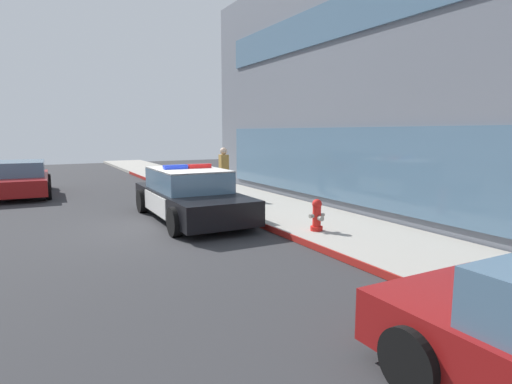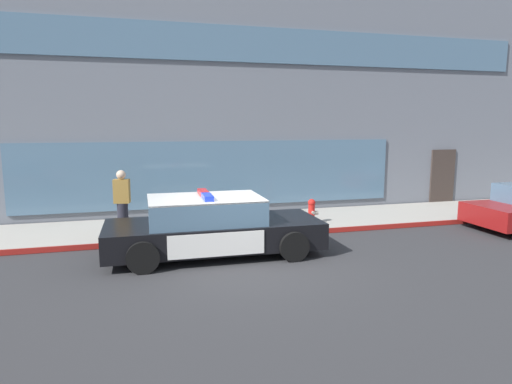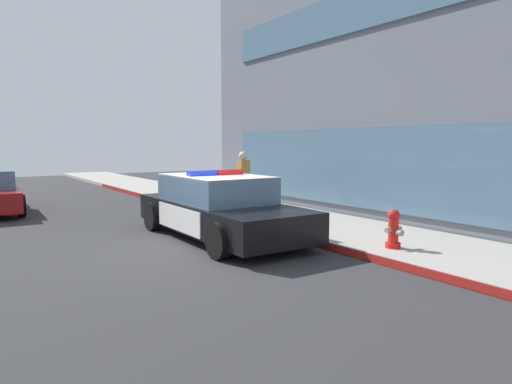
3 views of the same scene
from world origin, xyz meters
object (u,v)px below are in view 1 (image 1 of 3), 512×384
at_px(fire_hydrant, 317,215).
at_px(car_far_lane, 20,179).
at_px(police_cruiser, 190,195).
at_px(pedestrian_on_sidewalk, 224,173).

distance_m(fire_hydrant, car_far_lane, 12.01).
xyz_separation_m(police_cruiser, fire_hydrant, (3.27, 1.86, -0.18)).
height_order(police_cruiser, fire_hydrant, police_cruiser).
bearing_deg(car_far_lane, pedestrian_on_sidewalk, -127.60).
bearing_deg(fire_hydrant, pedestrian_on_sidewalk, 179.28).
relative_size(police_cruiser, fire_hydrant, 6.85).
relative_size(fire_hydrant, car_far_lane, 0.16).
bearing_deg(police_cruiser, pedestrian_on_sidewalk, 137.15).
xyz_separation_m(fire_hydrant, pedestrian_on_sidewalk, (-5.30, 0.07, 0.51)).
xyz_separation_m(police_cruiser, pedestrian_on_sidewalk, (-2.04, 1.93, 0.33)).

